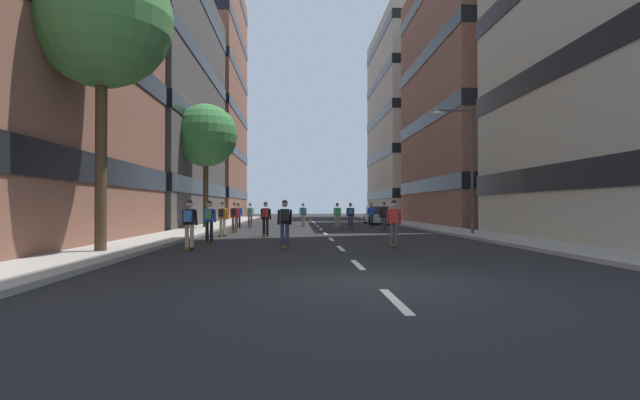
{
  "coord_description": "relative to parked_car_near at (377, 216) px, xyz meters",
  "views": [
    {
      "loc": [
        -1.61,
        -9.99,
        1.55
      ],
      "look_at": [
        0.0,
        24.11,
        1.97
      ],
      "focal_mm": 27.71,
      "sensor_mm": 36.0,
      "label": 1
    }
  ],
  "objects": [
    {
      "name": "ground_plane",
      "position": [
        -5.31,
        -9.63,
        -0.7
      ],
      "size": [
        136.22,
        136.22,
        0.0
      ],
      "primitive_type": "plane",
      "color": "black"
    },
    {
      "name": "sidewalk_left",
      "position": [
        -13.1,
        -6.8,
        -0.63
      ],
      "size": [
        2.55,
        62.44,
        0.14
      ],
      "primitive_type": "cube",
      "color": "#9E9991",
      "rests_on": "ground_plane"
    },
    {
      "name": "sidewalk_right",
      "position": [
        2.48,
        -6.8,
        -0.63
      ],
      "size": [
        2.55,
        62.44,
        0.14
      ],
      "primitive_type": "cube",
      "color": "#9E9991",
      "rests_on": "ground_plane"
    },
    {
      "name": "lane_markings",
      "position": [
        -5.31,
        -9.34,
        -0.7
      ],
      "size": [
        0.16,
        52.2,
        0.01
      ],
      "color": "silver",
      "rests_on": "ground_plane"
    },
    {
      "name": "building_left_mid",
      "position": [
        -22.0,
        -1.72,
        9.4
      ],
      "size": [
        15.37,
        22.04,
        20.01
      ],
      "color": "#4C4744",
      "rests_on": "ground_plane"
    },
    {
      "name": "building_left_far",
      "position": [
        -22.0,
        21.94,
        14.9
      ],
      "size": [
        15.37,
        19.85,
        31.02
      ],
      "color": "brown",
      "rests_on": "ground_plane"
    },
    {
      "name": "building_right_mid",
      "position": [
        11.38,
        -1.72,
        10.21
      ],
      "size": [
        15.37,
        18.68,
        21.64
      ],
      "color": "brown",
      "rests_on": "ground_plane"
    },
    {
      "name": "building_right_far",
      "position": [
        11.38,
        21.94,
        11.99
      ],
      "size": [
        15.37,
        19.78,
        25.2
      ],
      "color": "#BCB29E",
      "rests_on": "ground_plane"
    },
    {
      "name": "parked_car_near",
      "position": [
        0.0,
        0.0,
        0.0
      ],
      "size": [
        1.82,
        4.4,
        1.52
      ],
      "color": "#B2B7BF",
      "rests_on": "ground_plane"
    },
    {
      "name": "street_tree_near",
      "position": [
        -13.1,
        -8.55,
        5.64
      ],
      "size": [
        4.25,
        4.25,
        8.35
      ],
      "color": "#4C3823",
      "rests_on": "sidewalk_left"
    },
    {
      "name": "street_tree_mid",
      "position": [
        -13.1,
        -26.48,
        6.79
      ],
      "size": [
        4.42,
        4.42,
        9.6
      ],
      "color": "#4C3823",
      "rests_on": "sidewalk_left"
    },
    {
      "name": "streetlamp_right",
      "position": [
        1.85,
        -17.07,
        3.44
      ],
      "size": [
        2.13,
        0.3,
        6.5
      ],
      "color": "#3F3F44",
      "rests_on": "sidewalk_right"
    },
    {
      "name": "skater_0",
      "position": [
        -10.71,
        -24.72,
        0.32
      ],
      "size": [
        0.54,
        0.91,
        1.78
      ],
      "color": "brown",
      "rests_on": "ground_plane"
    },
    {
      "name": "skater_1",
      "position": [
        -10.32,
        -6.15,
        0.32
      ],
      "size": [
        0.54,
        0.91,
        1.78
      ],
      "color": "brown",
      "rests_on": "ground_plane"
    },
    {
      "name": "skater_2",
      "position": [
        -1.34,
        -5.48,
        0.29
      ],
      "size": [
        0.54,
        0.91,
        1.78
      ],
      "color": "brown",
      "rests_on": "ground_plane"
    },
    {
      "name": "skater_3",
      "position": [
        -10.57,
        -21.57,
        0.32
      ],
      "size": [
        0.54,
        0.91,
        1.78
      ],
      "color": "brown",
      "rests_on": "ground_plane"
    },
    {
      "name": "skater_4",
      "position": [
        -10.72,
        -16.92,
        0.32
      ],
      "size": [
        0.57,
        0.92,
        1.78
      ],
      "color": "brown",
      "rests_on": "ground_plane"
    },
    {
      "name": "skater_5",
      "position": [
        -6.44,
        -4.66,
        0.32
      ],
      "size": [
        0.54,
        0.91,
        1.78
      ],
      "color": "brown",
      "rests_on": "ground_plane"
    },
    {
      "name": "skater_6",
      "position": [
        -4.04,
        -7.41,
        0.29
      ],
      "size": [
        0.54,
        0.91,
        1.78
      ],
      "color": "brown",
      "rests_on": "ground_plane"
    },
    {
      "name": "skater_7",
      "position": [
        -7.35,
        -24.3,
        0.32
      ],
      "size": [
        0.55,
        0.92,
        1.78
      ],
      "color": "brown",
      "rests_on": "ground_plane"
    },
    {
      "name": "skater_8",
      "position": [
        -3.31,
        -9.29,
        0.32
      ],
      "size": [
        0.54,
        0.91,
        1.78
      ],
      "color": "brown",
      "rests_on": "ground_plane"
    },
    {
      "name": "skater_9",
      "position": [
        -3.24,
        -23.79,
        0.29
      ],
      "size": [
        0.57,
        0.92,
        1.78
      ],
      "color": "brown",
      "rests_on": "ground_plane"
    },
    {
      "name": "skater_10",
      "position": [
        -10.55,
        -13.37,
        0.32
      ],
      "size": [
        0.55,
        0.91,
        1.78
      ],
      "color": "brown",
      "rests_on": "ground_plane"
    },
    {
      "name": "skater_11",
      "position": [
        -1.88,
        -14.05,
        0.32
      ],
      "size": [
        0.53,
        0.9,
        1.78
      ],
      "color": "brown",
      "rests_on": "ground_plane"
    },
    {
      "name": "skater_12",
      "position": [
        -8.5,
        -17.29,
        0.32
      ],
      "size": [
        0.56,
        0.92,
        1.78
      ],
      "color": "brown",
      "rests_on": "ground_plane"
    },
    {
      "name": "skater_13",
      "position": [
        -11.02,
        -7.51,
        0.29
      ],
      "size": [
        0.56,
        0.92,
        1.78
      ],
      "color": "brown",
      "rests_on": "ground_plane"
    }
  ]
}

